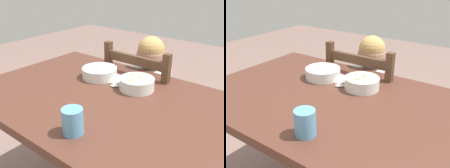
# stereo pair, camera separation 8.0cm
# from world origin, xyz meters

# --- Properties ---
(dining_table) EXTENTS (1.40, 0.83, 0.77)m
(dining_table) POSITION_xyz_m (0.00, 0.00, 0.66)
(dining_table) COLOR #552F24
(dining_table) RESTS_ON ground
(dining_chair) EXTENTS (0.42, 0.42, 0.92)m
(dining_chair) POSITION_xyz_m (-0.12, 0.46, 0.44)
(dining_chair) COLOR #503422
(dining_chair) RESTS_ON ground
(child_figure) EXTENTS (0.32, 0.31, 0.95)m
(child_figure) POSITION_xyz_m (-0.12, 0.46, 0.63)
(child_figure) COLOR silver
(child_figure) RESTS_ON ground
(bowl_of_peas) EXTENTS (0.19, 0.19, 0.06)m
(bowl_of_peas) POSITION_xyz_m (-0.24, 0.16, 0.80)
(bowl_of_peas) COLOR white
(bowl_of_peas) RESTS_ON dining_table
(bowl_of_carrots) EXTENTS (0.17, 0.17, 0.06)m
(bowl_of_carrots) POSITION_xyz_m (-0.00, 0.16, 0.80)
(bowl_of_carrots) COLOR white
(bowl_of_carrots) RESTS_ON dining_table
(spoon) EXTENTS (0.12, 0.11, 0.01)m
(spoon) POSITION_xyz_m (-0.09, 0.13, 0.77)
(spoon) COLOR silver
(spoon) RESTS_ON dining_table
(drinking_cup) EXTENTS (0.08, 0.08, 0.10)m
(drinking_cup) POSITION_xyz_m (0.04, -0.29, 0.81)
(drinking_cup) COLOR #5CA1CE
(drinking_cup) RESTS_ON dining_table
(paper_napkin) EXTENTS (0.13, 0.12, 0.00)m
(paper_napkin) POSITION_xyz_m (-0.18, 0.20, 0.77)
(paper_napkin) COLOR white
(paper_napkin) RESTS_ON dining_table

